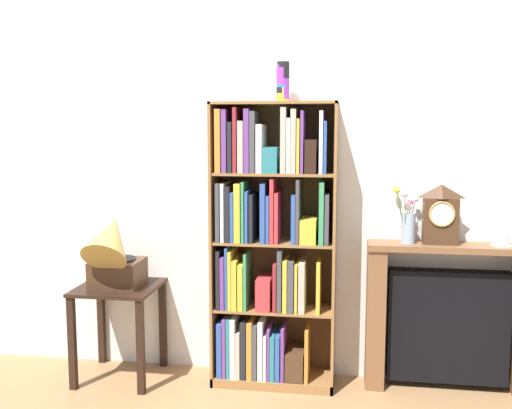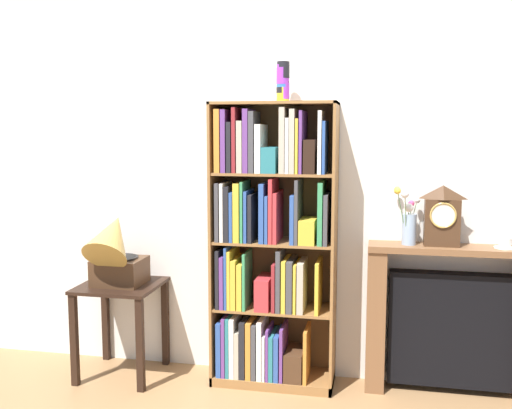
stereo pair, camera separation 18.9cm
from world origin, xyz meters
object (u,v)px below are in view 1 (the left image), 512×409
Objects in this scene: flower_vase at (407,221)px; mantel_clock at (441,214)px; gramophone at (113,251)px; cup_stack at (283,82)px; teacup_with_saucer at (502,241)px; fireplace_mantel at (448,318)px; side_table_left at (119,308)px; bookshelf at (268,252)px.

mantel_clock is at bearing 0.38° from flower_vase.
gramophone is 1.54× the size of flower_vase.
gramophone is (-1.09, -0.19, -1.09)m from cup_stack.
flower_vase reaches higher than teacup_with_saucer.
mantel_clock reaches higher than flower_vase.
mantel_clock is at bearing -163.64° from fireplace_mantel.
teacup_with_saucer is at bearing 3.27° from side_table_left.
fireplace_mantel is (2.16, 0.23, -0.42)m from gramophone.
bookshelf reaches higher than side_table_left.
gramophone is at bearing -170.18° from cup_stack.
flower_vase is 2.85× the size of teacup_with_saucer.
fireplace_mantel is (1.16, 0.08, -0.41)m from bookshelf.
teacup_with_saucer is (2.46, 0.21, 0.10)m from gramophone.
side_table_left is at bearing 90.00° from gramophone.
side_table_left is 4.99× the size of teacup_with_saucer.
fireplace_mantel is 2.75× the size of mantel_clock.
flower_vase is (1.89, 0.14, 0.62)m from side_table_left.
side_table_left is at bearing -176.23° from mantel_clock.
side_table_left is at bearing -173.76° from cup_stack.
flower_vase is at bearing 3.66° from bookshelf.
fireplace_mantel is at bearing 4.22° from side_table_left.
cup_stack is at bearing 9.82° from gramophone.
side_table_left is at bearing -175.78° from fireplace_mantel.
cup_stack is at bearing 24.75° from bookshelf.
gramophone is 4.39× the size of teacup_with_saucer.
teacup_with_saucer is (1.46, 0.06, 0.10)m from bookshelf.
bookshelf is 0.91m from flower_vase.
mantel_clock is at bearing 3.77° from side_table_left.
mantel_clock is at bearing 3.05° from bookshelf.
fireplace_mantel is 0.59m from teacup_with_saucer.
cup_stack reaches higher than flower_vase.
gramophone is 2.47m from teacup_with_saucer.
gramophone is at bearing -90.00° from side_table_left.
gramophone is at bearing -175.12° from teacup_with_saucer.
flower_vase is (1.89, 0.21, 0.22)m from gramophone.
flower_vase reaches higher than gramophone.
mantel_clock reaches higher than gramophone.
cup_stack reaches higher than gramophone.
cup_stack is 0.45× the size of gramophone.
cup_stack is 0.67× the size of mantel_clock.
teacup_with_saucer is at bearing 0.90° from cup_stack.
cup_stack reaches higher than fireplace_mantel.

